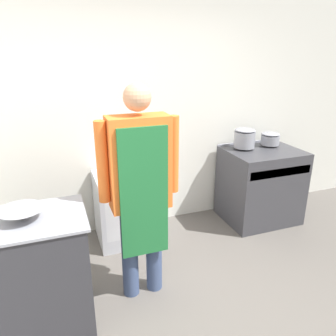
{
  "coord_description": "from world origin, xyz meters",
  "views": [
    {
      "loc": [
        -0.93,
        -1.67,
        2.05
      ],
      "look_at": [
        0.06,
        1.04,
        1.01
      ],
      "focal_mm": 35.0,
      "sensor_mm": 36.0,
      "label": 1
    }
  ],
  "objects": [
    {
      "name": "stock_pot",
      "position": [
        1.25,
        1.61,
        1.05
      ],
      "size": [
        0.25,
        0.25,
        0.23
      ],
      "color": "gray",
      "rests_on": "stove"
    },
    {
      "name": "wall_back",
      "position": [
        0.0,
        1.91,
        1.35
      ],
      "size": [
        8.0,
        0.05,
        2.7
      ],
      "color": "silver",
      "rests_on": "ground_plane"
    },
    {
      "name": "stove",
      "position": [
        1.45,
        1.48,
        0.46
      ],
      "size": [
        0.88,
        0.72,
        0.93
      ],
      "color": "#38383D",
      "rests_on": "ground_plane"
    },
    {
      "name": "prep_counter",
      "position": [
        -1.32,
        0.58,
        0.47
      ],
      "size": [
        1.13,
        0.6,
        0.93
      ],
      "color": "#2D2D33",
      "rests_on": "ground_plane"
    },
    {
      "name": "mixing_bowl",
      "position": [
        -1.19,
        0.58,
        0.97
      ],
      "size": [
        0.32,
        0.32,
        0.08
      ],
      "color": "gray",
      "rests_on": "prep_counter"
    },
    {
      "name": "person_cook",
      "position": [
        -0.31,
        0.67,
        1.05
      ],
      "size": [
        0.66,
        0.24,
        1.83
      ],
      "color": "#38476B",
      "rests_on": "ground_plane"
    },
    {
      "name": "fridge_unit",
      "position": [
        -0.23,
        1.58,
        0.39
      ],
      "size": [
        0.65,
        0.56,
        0.79
      ],
      "color": "silver",
      "rests_on": "ground_plane"
    },
    {
      "name": "sauce_pot",
      "position": [
        1.63,
        1.61,
        1.01
      ],
      "size": [
        0.23,
        0.23,
        0.15
      ],
      "color": "gray",
      "rests_on": "stove"
    }
  ]
}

